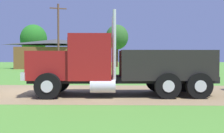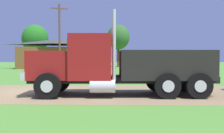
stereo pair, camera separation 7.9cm
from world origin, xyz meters
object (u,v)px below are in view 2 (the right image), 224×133
truck_foreground_white (120,66)px  utility_pole_far (60,35)px  visitor_far_side (215,69)px  shed_building (58,54)px

truck_foreground_white → utility_pole_far: 24.23m
visitor_far_side → utility_pole_far: 22.25m
visitor_far_side → truck_foreground_white: bearing=-136.2°
visitor_far_side → shed_building: size_ratio=0.13×
truck_foreground_white → utility_pole_far: bearing=109.8°
shed_building → truck_foreground_white: bearing=-71.0°
visitor_far_side → shed_building: 28.37m
shed_building → utility_pole_far: size_ratio=1.43×
truck_foreground_white → utility_pole_far: (-8.13, 22.57, 3.40)m
truck_foreground_white → shed_building: 30.89m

